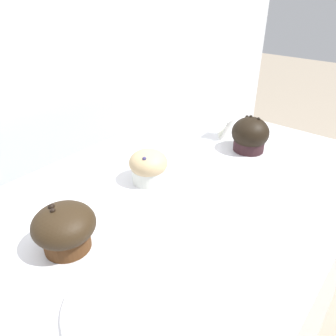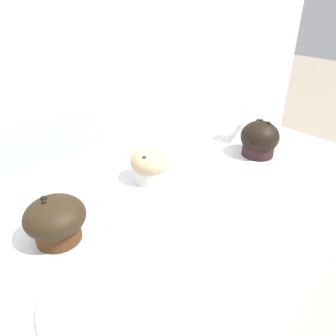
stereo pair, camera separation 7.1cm
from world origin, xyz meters
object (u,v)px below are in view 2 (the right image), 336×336
at_px(muffin_front_center, 259,140).
at_px(serving_plate, 104,300).
at_px(muffin_back_right, 150,165).
at_px(muffin_back_left, 56,220).

bearing_deg(muffin_front_center, serving_plate, -170.00).
bearing_deg(muffin_back_right, muffin_back_left, -171.93).
bearing_deg(muffin_back_left, serving_plate, -96.57).
height_order(muffin_back_left, serving_plate, muffin_back_left).
height_order(muffin_back_right, serving_plate, muffin_back_right).
bearing_deg(serving_plate, muffin_back_right, 37.14).
bearing_deg(serving_plate, muffin_back_left, 83.43).
bearing_deg(serving_plate, muffin_front_center, 10.00).
distance_m(muffin_back_left, muffin_back_right, 0.25).
bearing_deg(muffin_back_right, muffin_front_center, -20.25).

